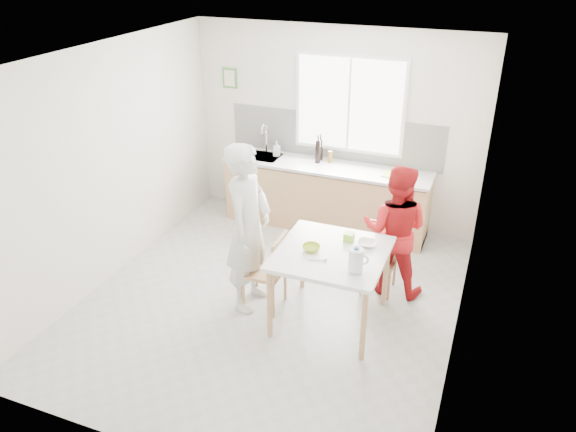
% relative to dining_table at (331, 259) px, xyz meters
% --- Properties ---
extents(ground, '(4.50, 4.50, 0.00)m').
position_rel_dining_table_xyz_m(ground, '(-0.72, 0.10, -0.76)').
color(ground, '#B7B7B2').
rests_on(ground, ground).
extents(room_shell, '(4.50, 4.50, 4.50)m').
position_rel_dining_table_xyz_m(room_shell, '(-0.72, 0.10, 0.89)').
color(room_shell, silver).
rests_on(room_shell, ground).
extents(window, '(1.50, 0.06, 1.30)m').
position_rel_dining_table_xyz_m(window, '(-0.52, 2.33, 0.94)').
color(window, white).
rests_on(window, room_shell).
extents(backsplash, '(3.00, 0.02, 0.65)m').
position_rel_dining_table_xyz_m(backsplash, '(-0.72, 2.34, 0.47)').
color(backsplash, white).
rests_on(backsplash, room_shell).
extents(picture_frame, '(0.22, 0.03, 0.28)m').
position_rel_dining_table_xyz_m(picture_frame, '(-2.27, 2.34, 1.14)').
color(picture_frame, '#46853C').
rests_on(picture_frame, room_shell).
extents(kitchen_counter, '(2.84, 0.64, 1.37)m').
position_rel_dining_table_xyz_m(kitchen_counter, '(-0.72, 2.05, -0.34)').
color(kitchen_counter, tan).
rests_on(kitchen_counter, ground).
extents(dining_table, '(1.10, 1.10, 0.84)m').
position_rel_dining_table_xyz_m(dining_table, '(0.00, 0.00, 0.00)').
color(dining_table, white).
rests_on(dining_table, ground).
extents(chair_left, '(0.41, 0.41, 0.89)m').
position_rel_dining_table_xyz_m(chair_left, '(-0.68, -0.00, -0.27)').
color(chair_left, tan).
rests_on(chair_left, ground).
extents(chair_far, '(0.37, 0.37, 0.81)m').
position_rel_dining_table_xyz_m(chair_far, '(0.35, 0.81, -0.31)').
color(chair_far, tan).
rests_on(chair_far, ground).
extents(person_white, '(0.45, 0.68, 1.88)m').
position_rel_dining_table_xyz_m(person_white, '(-0.92, -0.00, 0.18)').
color(person_white, silver).
rests_on(person_white, ground).
extents(person_red, '(0.75, 0.59, 1.54)m').
position_rel_dining_table_xyz_m(person_red, '(0.48, 0.82, 0.01)').
color(person_red, red).
rests_on(person_red, ground).
extents(bowl_green, '(0.18, 0.18, 0.06)m').
position_rel_dining_table_xyz_m(bowl_green, '(-0.20, -0.05, 0.12)').
color(bowl_green, '#A2C62D').
rests_on(bowl_green, dining_table).
extents(bowl_white, '(0.19, 0.19, 0.05)m').
position_rel_dining_table_xyz_m(bowl_white, '(0.30, 0.25, 0.11)').
color(bowl_white, white).
rests_on(bowl_white, dining_table).
extents(milk_jug, '(0.20, 0.14, 0.25)m').
position_rel_dining_table_xyz_m(milk_jug, '(0.32, -0.28, 0.22)').
color(milk_jug, white).
rests_on(milk_jug, dining_table).
extents(green_box, '(0.10, 0.10, 0.09)m').
position_rel_dining_table_xyz_m(green_box, '(0.10, 0.28, 0.13)').
color(green_box, '#8DDA32').
rests_on(green_box, dining_table).
extents(spoon, '(0.15, 0.07, 0.01)m').
position_rel_dining_table_xyz_m(spoon, '(-0.08, -0.22, 0.10)').
color(spoon, '#A5A5AA').
rests_on(spoon, dining_table).
extents(cutting_board, '(0.40, 0.33, 0.01)m').
position_rel_dining_table_xyz_m(cutting_board, '(0.25, 2.01, 0.17)').
color(cutting_board, '#A0CA2E').
rests_on(cutting_board, kitchen_counter).
extents(wine_bottle_a, '(0.07, 0.07, 0.32)m').
position_rel_dining_table_xyz_m(wine_bottle_a, '(-0.86, 2.10, 0.32)').
color(wine_bottle_a, black).
rests_on(wine_bottle_a, kitchen_counter).
extents(wine_bottle_b, '(0.07, 0.07, 0.30)m').
position_rel_dining_table_xyz_m(wine_bottle_b, '(-0.87, 2.22, 0.31)').
color(wine_bottle_b, black).
rests_on(wine_bottle_b, kitchen_counter).
extents(jar_amber, '(0.06, 0.06, 0.16)m').
position_rel_dining_table_xyz_m(jar_amber, '(-0.71, 2.17, 0.24)').
color(jar_amber, brown).
rests_on(jar_amber, kitchen_counter).
extents(soap_bottle, '(0.12, 0.12, 0.20)m').
position_rel_dining_table_xyz_m(soap_bottle, '(-1.49, 2.15, 0.26)').
color(soap_bottle, '#999999').
rests_on(soap_bottle, kitchen_counter).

